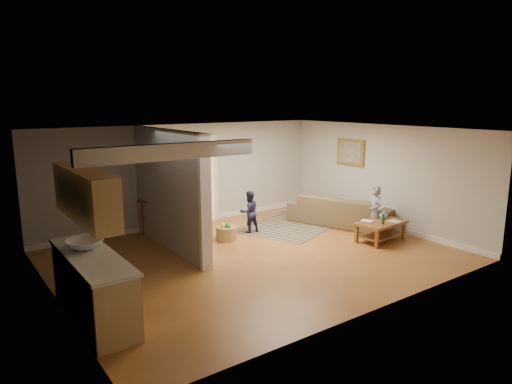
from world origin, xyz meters
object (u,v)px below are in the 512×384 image
at_px(sofa, 340,225).
at_px(toy_basket, 226,232).
at_px(child, 373,236).
at_px(speaker_left, 190,227).
at_px(coffee_table, 381,226).
at_px(tv_console, 165,205).
at_px(toddler, 249,232).
at_px(speaker_right, 179,224).

relative_size(sofa, toy_basket, 5.45).
relative_size(toy_basket, child, 0.40).
relative_size(speaker_left, toy_basket, 1.94).
distance_m(sofa, coffee_table, 1.52).
bearing_deg(sofa, tv_console, 48.46).
relative_size(speaker_left, child, 0.78).
bearing_deg(toy_basket, tv_console, 136.70).
distance_m(toy_basket, child, 3.39).
bearing_deg(toy_basket, toddler, 14.03).
relative_size(coffee_table, toy_basket, 2.52).
relative_size(sofa, coffee_table, 2.16).
height_order(speaker_right, toddler, speaker_right).
xyz_separation_m(tv_console, child, (3.93, -2.66, -0.76)).
relative_size(sofa, toddler, 2.54).
height_order(toy_basket, toddler, toddler).
relative_size(toy_basket, toddler, 0.47).
xyz_separation_m(toy_basket, toddler, (0.75, 0.19, -0.17)).
height_order(sofa, toddler, toddler).
bearing_deg(speaker_left, sofa, 8.36).
bearing_deg(toddler, tv_console, -20.45).
relative_size(coffee_table, speaker_left, 1.30).
relative_size(coffee_table, child, 1.01).
relative_size(tv_console, child, 1.22).
bearing_deg(child, coffee_table, -8.54).
bearing_deg(speaker_left, child, -6.91).
bearing_deg(toddler, coffee_table, 134.72).
bearing_deg(coffee_table, tv_console, 141.26).
height_order(speaker_left, speaker_right, speaker_right).
bearing_deg(child, tv_console, -104.78).
height_order(coffee_table, toddler, coffee_table).
bearing_deg(toy_basket, speaker_left, -177.24).
xyz_separation_m(speaker_left, toddler, (1.68, 0.23, -0.45)).
xyz_separation_m(tv_console, speaker_right, (-0.07, -0.80, -0.27)).
xyz_separation_m(tv_console, speaker_left, (0.08, -1.00, -0.31)).
bearing_deg(toy_basket, coffee_table, -36.89).
bearing_deg(tv_console, toy_basket, -60.04).
height_order(sofa, speaker_right, speaker_right).
distance_m(sofa, toy_basket, 3.04).
bearing_deg(child, toy_basket, -101.00).
height_order(tv_console, child, tv_console).
distance_m(tv_console, toy_basket, 1.51).
height_order(sofa, toy_basket, toy_basket).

